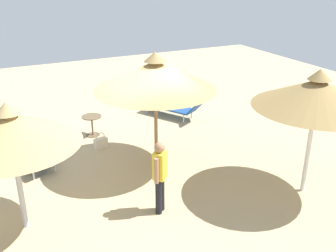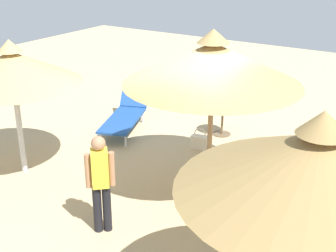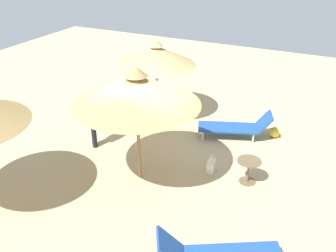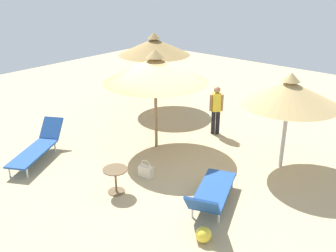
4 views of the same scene
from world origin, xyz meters
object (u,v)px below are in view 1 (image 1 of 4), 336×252
(parasol_umbrella_back, at_px, (10,129))
(person_standing_near_right, at_px, (160,174))
(lounge_chair_far_left, at_px, (23,149))
(handbag, at_px, (101,143))
(parasol_umbrella_front, at_px, (317,93))
(side_table_round, at_px, (92,122))
(parasol_umbrella_far_right, at_px, (155,75))
(lounge_chair_near_left, at_px, (176,107))

(parasol_umbrella_back, relative_size, person_standing_near_right, 1.64)
(lounge_chair_far_left, height_order, handbag, lounge_chair_far_left)
(parasol_umbrella_back, relative_size, lounge_chair_far_left, 1.16)
(parasol_umbrella_front, distance_m, lounge_chair_far_left, 7.01)
(side_table_round, bearing_deg, parasol_umbrella_front, -56.27)
(parasol_umbrella_far_right, distance_m, side_table_round, 3.21)
(parasol_umbrella_back, distance_m, person_standing_near_right, 2.85)
(parasol_umbrella_far_right, bearing_deg, person_standing_near_right, -112.41)
(parasol_umbrella_front, distance_m, parasol_umbrella_far_right, 3.51)
(person_standing_near_right, bearing_deg, lounge_chair_near_left, 59.25)
(handbag, bearing_deg, person_standing_near_right, -86.48)
(parasol_umbrella_front, xyz_separation_m, handbag, (-3.38, 4.05, -2.10))
(lounge_chair_near_left, bearing_deg, parasol_umbrella_far_right, -125.96)
(handbag, height_order, side_table_round, side_table_round)
(handbag, relative_size, side_table_round, 0.78)
(parasol_umbrella_back, height_order, handbag, parasol_umbrella_back)
(lounge_chair_near_left, height_order, side_table_round, lounge_chair_near_left)
(parasol_umbrella_far_right, distance_m, lounge_chair_near_left, 3.79)
(parasol_umbrella_back, bearing_deg, person_standing_near_right, -15.25)
(lounge_chair_near_left, bearing_deg, person_standing_near_right, -120.75)
(parasol_umbrella_front, bearing_deg, handbag, 129.86)
(parasol_umbrella_front, bearing_deg, parasol_umbrella_far_right, 132.95)
(parasol_umbrella_front, xyz_separation_m, lounge_chair_far_left, (-5.36, 4.10, -1.89))
(lounge_chair_far_left, relative_size, person_standing_near_right, 1.41)
(parasol_umbrella_back, relative_size, handbag, 5.39)
(parasol_umbrella_far_right, relative_size, person_standing_near_right, 1.87)
(lounge_chair_far_left, distance_m, side_table_round, 2.22)
(lounge_chair_far_left, distance_m, person_standing_near_right, 4.09)
(person_standing_near_right, bearing_deg, side_table_round, 92.18)
(lounge_chair_near_left, xyz_separation_m, side_table_round, (-2.87, -0.22, 0.04))
(parasol_umbrella_front, xyz_separation_m, lounge_chair_near_left, (-0.47, 5.21, -1.89))
(parasol_umbrella_far_right, bearing_deg, parasol_umbrella_back, -159.85)
(parasol_umbrella_far_right, relative_size, handbag, 6.16)
(lounge_chair_far_left, xyz_separation_m, person_standing_near_right, (2.19, -3.42, 0.49))
(lounge_chair_near_left, relative_size, handbag, 4.76)
(parasol_umbrella_far_right, bearing_deg, handbag, 123.74)
(parasol_umbrella_back, xyz_separation_m, person_standing_near_right, (2.51, -0.69, -1.16))
(lounge_chair_near_left, bearing_deg, parasol_umbrella_back, -143.52)
(handbag, distance_m, side_table_round, 0.98)
(parasol_umbrella_far_right, height_order, side_table_round, parasol_umbrella_far_right)
(parasol_umbrella_front, xyz_separation_m, person_standing_near_right, (-3.17, 0.67, -1.40))
(parasol_umbrella_front, relative_size, lounge_chair_near_left, 1.24)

